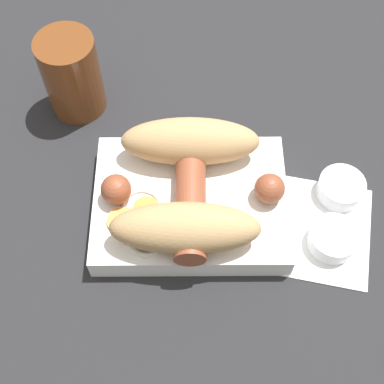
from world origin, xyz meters
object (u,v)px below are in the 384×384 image
sausage (194,189)px  condiment_cup_near (334,240)px  food_tray (192,204)px  drink_glass (73,75)px  bread_roll (187,183)px  condiment_cup_far (342,189)px

sausage → condiment_cup_near: size_ratio=3.70×
food_tray → drink_glass: (-0.14, 0.15, 0.04)m
condiment_cup_near → bread_roll: bearing=164.4°
condiment_cup_near → condiment_cup_far: size_ratio=1.00×
bread_roll → condiment_cup_near: 0.17m
condiment_cup_near → sausage: bearing=164.5°
sausage → condiment_cup_far: size_ratio=3.70×
food_tray → condiment_cup_near: (0.15, -0.04, -0.01)m
condiment_cup_far → drink_glass: size_ratio=0.50×
sausage → drink_glass: (-0.14, 0.15, 0.01)m
condiment_cup_near → condiment_cup_far: same height
sausage → condiment_cup_near: bearing=-15.5°
condiment_cup_far → bread_roll: bearing=-173.7°
food_tray → sausage: 0.03m
bread_roll → sausage: bearing=-17.5°
food_tray → condiment_cup_far: bearing=7.1°
food_tray → condiment_cup_near: bearing=-15.5°
sausage → condiment_cup_far: sausage is taller
bread_roll → condiment_cup_far: (0.17, 0.02, -0.05)m
condiment_cup_near → condiment_cup_far: bearing=74.5°
food_tray → bread_roll: size_ratio=1.32×
condiment_cup_near → drink_glass: bearing=146.1°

